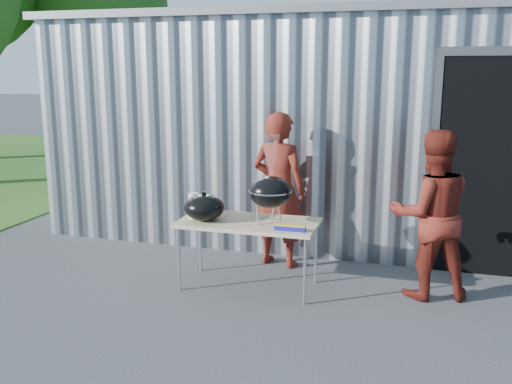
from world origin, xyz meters
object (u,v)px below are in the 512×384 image
(folding_table, at_px, (249,225))
(kettle_grill, at_px, (270,185))
(person_bystander, at_px, (431,215))
(person_cook, at_px, (279,190))

(folding_table, bearing_deg, kettle_grill, -5.41)
(folding_table, distance_m, person_bystander, 1.91)
(folding_table, xyz_separation_m, person_bystander, (1.88, 0.28, 0.18))
(kettle_grill, relative_size, person_cook, 0.50)
(folding_table, relative_size, kettle_grill, 1.59)
(folding_table, distance_m, kettle_grill, 0.52)
(kettle_grill, height_order, person_bystander, person_bystander)
(folding_table, xyz_separation_m, person_cook, (0.14, 0.81, 0.23))
(person_bystander, bearing_deg, folding_table, -8.08)
(kettle_grill, xyz_separation_m, person_bystander, (1.64, 0.31, -0.28))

